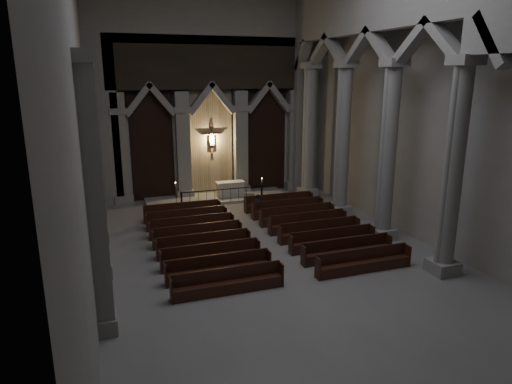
% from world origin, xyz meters
% --- Properties ---
extents(room, '(24.00, 24.10, 12.00)m').
position_xyz_m(room, '(0.00, 0.00, 7.60)').
color(room, gray).
rests_on(room, ground).
extents(sanctuary_wall, '(14.00, 0.77, 12.00)m').
position_xyz_m(sanctuary_wall, '(0.00, 11.54, 6.62)').
color(sanctuary_wall, gray).
rests_on(sanctuary_wall, ground).
extents(right_arcade, '(1.00, 24.00, 12.00)m').
position_xyz_m(right_arcade, '(5.50, 1.33, 7.83)').
color(right_arcade, gray).
rests_on(right_arcade, ground).
extents(left_pilasters, '(0.60, 13.00, 8.03)m').
position_xyz_m(left_pilasters, '(-6.75, 3.50, 3.91)').
color(left_pilasters, gray).
rests_on(left_pilasters, ground).
extents(sanctuary_step, '(8.50, 2.60, 0.15)m').
position_xyz_m(sanctuary_step, '(0.00, 10.60, 0.07)').
color(sanctuary_step, gray).
rests_on(sanctuary_step, ground).
extents(altar, '(1.72, 0.69, 0.88)m').
position_xyz_m(altar, '(0.82, 10.59, 0.59)').
color(altar, beige).
rests_on(altar, sanctuary_step).
extents(altar_rail, '(4.89, 0.09, 0.96)m').
position_xyz_m(altar_rail, '(0.00, 9.32, 0.64)').
color(altar_rail, black).
rests_on(altar_rail, ground).
extents(candle_stand_left, '(0.27, 0.27, 1.58)m').
position_xyz_m(candle_stand_left, '(-2.71, 9.21, 0.43)').
color(candle_stand_left, '#955C2D').
rests_on(candle_stand_left, ground).
extents(candle_stand_right, '(0.24, 0.24, 1.39)m').
position_xyz_m(candle_stand_right, '(2.44, 9.39, 0.38)').
color(candle_stand_right, '#955C2D').
rests_on(candle_stand_right, ground).
extents(pews, '(9.39, 9.16, 0.89)m').
position_xyz_m(pews, '(-0.00, 2.97, 0.29)').
color(pews, black).
rests_on(pews, ground).
extents(worshipper, '(0.53, 0.43, 1.27)m').
position_xyz_m(worshipper, '(1.12, 6.30, 0.63)').
color(worshipper, black).
rests_on(worshipper, ground).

